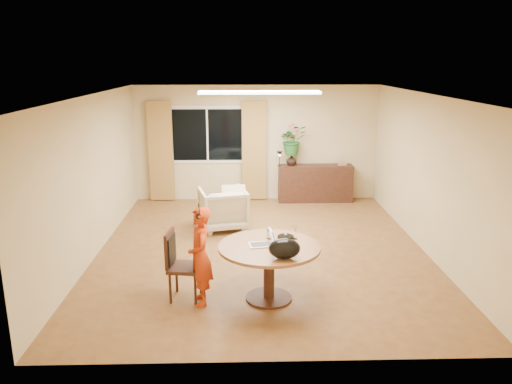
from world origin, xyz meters
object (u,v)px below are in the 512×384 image
dining_table (269,257)px  armchair (223,209)px  child (200,256)px  sideboard (315,183)px  dining_chair (185,265)px

dining_table → armchair: 3.05m
child → sideboard: bearing=145.9°
dining_table → child: child is taller
sideboard → dining_chair: bearing=-117.1°
sideboard → armchair: bearing=-137.6°
dining_chair → sideboard: bearing=70.1°
dining_table → dining_chair: 1.13m
dining_table → sideboard: 4.99m
armchair → sideboard: bearing=-151.3°
dining_chair → sideboard: (2.43, 4.75, -0.06)m
dining_table → dining_chair: dining_chair is taller
dining_chair → sideboard: 5.34m
armchair → sideboard: 2.75m
dining_table → child: (-0.90, -0.08, 0.06)m
child → armchair: bearing=166.9°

